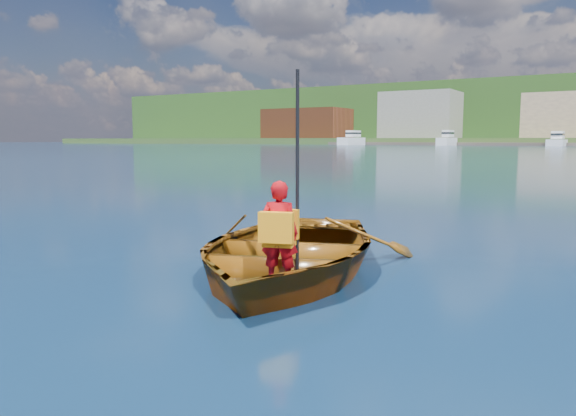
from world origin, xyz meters
TOP-DOWN VIEW (x-y plane):
  - ground at (0.00, 0.00)m, footprint 600.00×600.00m
  - rowboat at (1.33, -0.72)m, footprint 3.96×4.72m
  - child_paddler at (1.74, -1.54)m, footprint 0.44×0.42m
  - dock at (-7.49, 148.00)m, footprint 159.95×13.58m
  - waterfront_buildings at (-7.74, 165.00)m, footprint 202.00×16.00m

SIDE VIEW (x-z plane):
  - ground at x=0.00m, z-range 0.00..0.00m
  - rowboat at x=1.33m, z-range -0.15..0.69m
  - dock at x=-7.49m, z-range 0.00..0.80m
  - child_paddler at x=1.74m, z-range -0.42..1.71m
  - waterfront_buildings at x=-7.74m, z-range 0.74..14.74m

